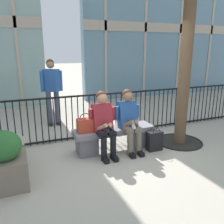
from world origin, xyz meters
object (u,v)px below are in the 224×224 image
(shopping_bag, at_px, (155,141))
(planter, at_px, (5,161))
(seated_person_with_phone, at_px, (104,122))
(stone_bench, at_px, (114,136))
(bystander_at_railing, at_px, (52,87))
(handbag_on_bench, at_px, (85,125))
(seated_person_companion, at_px, (129,118))

(shopping_bag, xyz_separation_m, planter, (-2.68, -0.27, 0.19))
(seated_person_with_phone, bearing_deg, stone_bench, 26.10)
(shopping_bag, distance_m, bystander_at_railing, 3.00)
(handbag_on_bench, height_order, shopping_bag, handbag_on_bench)
(stone_bench, height_order, seated_person_companion, seated_person_companion)
(seated_person_companion, distance_m, shopping_bag, 0.68)
(seated_person_companion, xyz_separation_m, bystander_at_railing, (-1.13, 2.20, 0.35))
(handbag_on_bench, xyz_separation_m, shopping_bag, (1.31, -0.33, -0.39))
(seated_person_companion, height_order, shopping_bag, seated_person_companion)
(seated_person_companion, distance_m, bystander_at_railing, 2.50)
(seated_person_companion, relative_size, shopping_bag, 2.52)
(handbag_on_bench, bearing_deg, stone_bench, 0.99)
(seated_person_with_phone, relative_size, bystander_at_railing, 0.71)
(planter, bearing_deg, bystander_at_railing, 68.06)
(handbag_on_bench, bearing_deg, seated_person_with_phone, -20.50)
(stone_bench, relative_size, bystander_at_railing, 0.94)
(seated_person_companion, bearing_deg, seated_person_with_phone, 180.00)
(seated_person_companion, distance_m, planter, 2.28)
(bystander_at_railing, bearing_deg, seated_person_companion, -62.88)
(shopping_bag, height_order, bystander_at_railing, bystander_at_railing)
(handbag_on_bench, relative_size, planter, 0.43)
(seated_person_with_phone, bearing_deg, seated_person_companion, 0.00)
(bystander_at_railing, bearing_deg, shopping_bag, -56.56)
(stone_bench, bearing_deg, seated_person_companion, -26.10)
(seated_person_with_phone, relative_size, seated_person_companion, 1.00)
(stone_bench, height_order, bystander_at_railing, bystander_at_railing)
(handbag_on_bench, bearing_deg, seated_person_companion, -8.02)
(bystander_at_railing, bearing_deg, planter, -111.94)
(stone_bench, bearing_deg, planter, -162.53)
(seated_person_companion, bearing_deg, handbag_on_bench, 171.98)
(handbag_on_bench, xyz_separation_m, bystander_at_railing, (-0.29, 2.08, 0.42))
(stone_bench, distance_m, seated_person_companion, 0.48)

